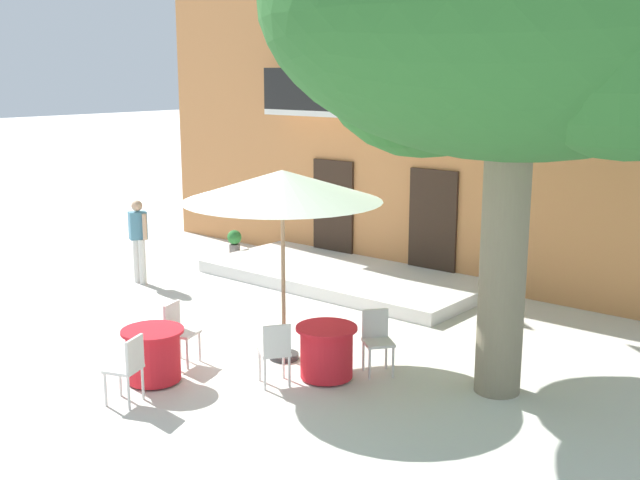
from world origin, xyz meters
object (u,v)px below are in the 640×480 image
at_px(plane_tree, 511,9).
at_px(cafe_chair_middle_0, 178,329).
at_px(cafe_umbrella, 282,187).
at_px(cafe_chair_middle_1, 128,365).
at_px(ground_planter_left, 235,242).
at_px(cafe_chair_near_tree_0, 275,350).
at_px(cafe_chair_near_tree_1, 377,337).
at_px(cafe_table_middle, 154,355).
at_px(pedestrian_near_entrance, 138,237).
at_px(cafe_table_near_tree, 327,352).

bearing_deg(plane_tree, cafe_chair_middle_0, -152.08).
height_order(plane_tree, cafe_umbrella, plane_tree).
bearing_deg(cafe_chair_middle_1, ground_planter_left, 126.36).
height_order(cafe_chair_near_tree_0, cafe_chair_middle_1, same).
relative_size(plane_tree, cafe_chair_middle_0, 7.81).
bearing_deg(cafe_chair_near_tree_1, cafe_table_middle, -133.72).
height_order(cafe_chair_near_tree_0, cafe_table_middle, cafe_chair_near_tree_0).
distance_m(plane_tree, pedestrian_near_entrance, 9.00).
bearing_deg(cafe_table_middle, cafe_umbrella, 66.47).
height_order(cafe_table_near_tree, cafe_chair_middle_0, cafe_chair_middle_0).
bearing_deg(cafe_umbrella, cafe_chair_middle_1, -100.13).
distance_m(cafe_table_near_tree, cafe_chair_near_tree_0, 0.77).
relative_size(cafe_table_near_tree, cafe_chair_middle_0, 0.95).
bearing_deg(cafe_chair_middle_1, cafe_table_near_tree, 58.40).
bearing_deg(cafe_chair_near_tree_0, cafe_chair_near_tree_1, 59.69).
distance_m(plane_tree, cafe_chair_near_tree_0, 5.34).
relative_size(cafe_chair_middle_0, ground_planter_left, 1.41).
bearing_deg(pedestrian_near_entrance, plane_tree, -1.95).
bearing_deg(ground_planter_left, cafe_chair_middle_1, -53.64).
xyz_separation_m(cafe_table_middle, cafe_umbrella, (0.79, 1.81, 2.22)).
relative_size(cafe_chair_near_tree_0, cafe_chair_middle_0, 1.00).
distance_m(cafe_chair_middle_0, ground_planter_left, 6.65).
xyz_separation_m(cafe_chair_near_tree_0, cafe_chair_middle_0, (-1.70, -0.27, 0.00)).
height_order(cafe_table_near_tree, cafe_umbrella, cafe_umbrella).
distance_m(plane_tree, cafe_chair_middle_1, 6.57).
bearing_deg(ground_planter_left, cafe_table_middle, -52.71).
xyz_separation_m(cafe_table_middle, pedestrian_near_entrance, (-4.35, 3.09, 0.57)).
height_order(cafe_table_middle, pedestrian_near_entrance, pedestrian_near_entrance).
xyz_separation_m(plane_tree, pedestrian_near_entrance, (-8.06, 0.27, -4.01)).
bearing_deg(pedestrian_near_entrance, ground_planter_left, 92.41).
relative_size(plane_tree, ground_planter_left, 10.98).
bearing_deg(cafe_umbrella, cafe_chair_middle_0, -134.10).
bearing_deg(cafe_chair_middle_0, plane_tree, 27.92).
bearing_deg(cafe_chair_middle_1, cafe_chair_near_tree_0, 57.01).
distance_m(cafe_chair_middle_1, pedestrian_near_entrance, 6.03).
height_order(plane_tree, pedestrian_near_entrance, plane_tree).
relative_size(cafe_chair_near_tree_1, ground_planter_left, 1.41).
height_order(cafe_chair_near_tree_1, ground_planter_left, cafe_chair_near_tree_1).
bearing_deg(ground_planter_left, cafe_chair_middle_0, -51.07).
relative_size(cafe_table_near_tree, cafe_chair_near_tree_1, 0.95).
xyz_separation_m(cafe_table_near_tree, cafe_chair_near_tree_1, (0.41, 0.64, 0.14)).
xyz_separation_m(cafe_chair_near_tree_1, cafe_chair_middle_1, (-1.82, -2.93, 0.00)).
height_order(cafe_chair_middle_1, cafe_umbrella, cafe_umbrella).
xyz_separation_m(cafe_umbrella, ground_planter_left, (-5.25, 4.06, -2.25)).
distance_m(cafe_chair_middle_1, cafe_umbrella, 3.27).
xyz_separation_m(plane_tree, cafe_chair_near_tree_0, (-2.30, -1.85, -4.44)).
bearing_deg(ground_planter_left, pedestrian_near_entrance, -87.59).
distance_m(cafe_table_near_tree, cafe_chair_middle_1, 2.70).
bearing_deg(cafe_chair_near_tree_1, cafe_chair_middle_0, -147.43).
relative_size(plane_tree, cafe_umbrella, 2.45).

